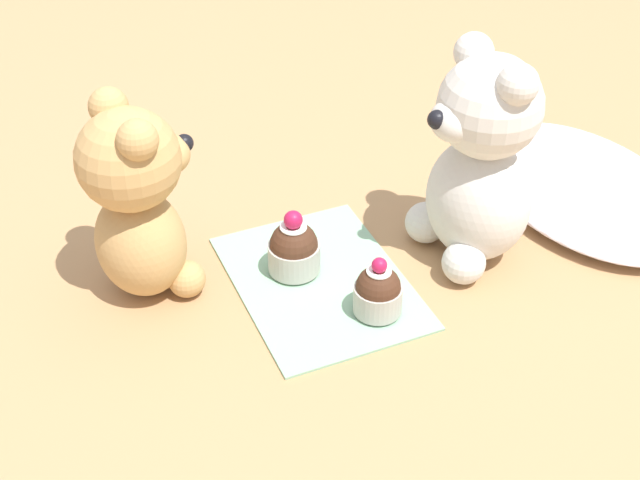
# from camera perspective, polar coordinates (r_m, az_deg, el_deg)

# --- Properties ---
(ground_plane) EXTENTS (4.00, 4.00, 0.00)m
(ground_plane) POSITION_cam_1_polar(r_m,az_deg,el_deg) (0.92, 0.00, -2.78)
(ground_plane) COLOR tan
(knitted_placemat) EXTENTS (0.23, 0.17, 0.01)m
(knitted_placemat) POSITION_cam_1_polar(r_m,az_deg,el_deg) (0.92, 0.00, -2.63)
(knitted_placemat) COLOR #8EBC99
(knitted_placemat) RESTS_ON ground_plane
(tulle_cloth) EXTENTS (0.31, 0.21, 0.03)m
(tulle_cloth) POSITION_cam_1_polar(r_m,az_deg,el_deg) (1.08, 16.55, 3.27)
(tulle_cloth) COLOR silver
(tulle_cloth) RESTS_ON ground_plane
(teddy_bear_cream) EXTENTS (0.12, 0.12, 0.24)m
(teddy_bear_cream) POSITION_cam_1_polar(r_m,az_deg,el_deg) (0.91, 10.20, 4.88)
(teddy_bear_cream) COLOR silver
(teddy_bear_cream) RESTS_ON ground_plane
(teddy_bear_tan) EXTENTS (0.11, 0.12, 0.21)m
(teddy_bear_tan) POSITION_cam_1_polar(r_m,az_deg,el_deg) (0.87, -11.60, 2.50)
(teddy_bear_tan) COLOR tan
(teddy_bear_tan) RESTS_ON ground_plane
(cupcake_near_cream_bear) EXTENTS (0.05, 0.05, 0.06)m
(cupcake_near_cream_bear) POSITION_cam_1_polar(r_m,az_deg,el_deg) (0.87, 3.74, -3.31)
(cupcake_near_cream_bear) COLOR #B2ADA3
(cupcake_near_cream_bear) RESTS_ON knitted_placemat
(cupcake_near_tan_bear) EXTENTS (0.05, 0.05, 0.07)m
(cupcake_near_tan_bear) POSITION_cam_1_polar(r_m,az_deg,el_deg) (0.91, -1.68, -0.57)
(cupcake_near_tan_bear) COLOR #B2ADA3
(cupcake_near_tan_bear) RESTS_ON knitted_placemat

